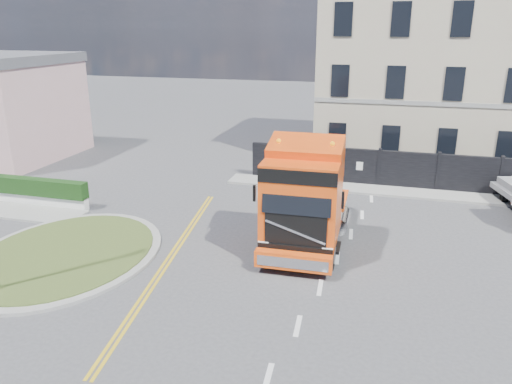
% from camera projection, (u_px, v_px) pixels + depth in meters
% --- Properties ---
extents(ground, '(120.00, 120.00, 0.00)m').
position_uv_depth(ground, '(264.00, 245.00, 19.83)').
color(ground, '#424244').
rests_on(ground, ground).
extents(traffic_island, '(6.80, 6.80, 0.17)m').
position_uv_depth(traffic_island, '(65.00, 254.00, 18.84)').
color(traffic_island, gray).
rests_on(traffic_island, ground).
extents(hedge_wall, '(8.00, 0.55, 1.35)m').
position_uv_depth(hedge_wall, '(14.00, 189.00, 24.27)').
color(hedge_wall, silver).
rests_on(hedge_wall, ground).
extents(seaside_bldg_pink, '(8.00, 8.00, 6.00)m').
position_uv_depth(seaside_bldg_pink, '(0.00, 112.00, 32.17)').
color(seaside_bldg_pink, '#CFA1A3').
rests_on(seaside_bldg_pink, ground).
extents(hoarding_fence, '(18.80, 0.25, 2.00)m').
position_uv_depth(hoarding_fence, '(429.00, 172.00, 26.08)').
color(hoarding_fence, black).
rests_on(hoarding_fence, ground).
extents(georgian_building, '(12.30, 10.30, 12.80)m').
position_uv_depth(georgian_building, '(422.00, 67.00, 31.55)').
color(georgian_building, '#B7B092').
rests_on(georgian_building, ground).
extents(pavement_far, '(20.00, 1.60, 0.12)m').
position_uv_depth(pavement_far, '(416.00, 193.00, 25.69)').
color(pavement_far, gray).
rests_on(pavement_far, ground).
extents(truck, '(2.87, 7.25, 4.30)m').
position_uv_depth(truck, '(305.00, 202.00, 18.93)').
color(truck, black).
rests_on(truck, ground).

